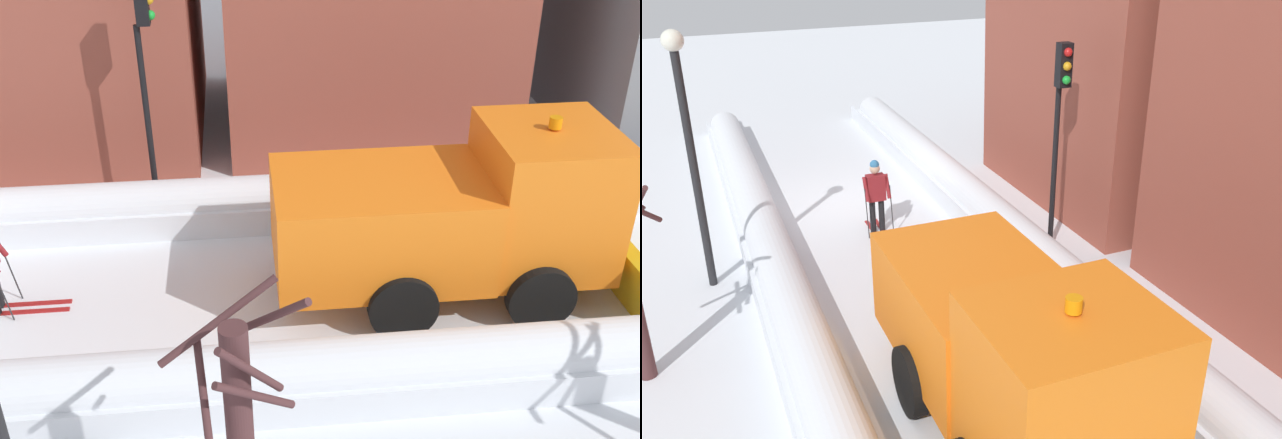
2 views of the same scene
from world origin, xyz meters
TOP-DOWN VIEW (x-y plane):
  - ground_plane at (0.00, 10.00)m, footprint 80.00×80.00m
  - snowbank_left at (-2.54, 10.00)m, footprint 1.10×36.00m
  - snowbank_right at (2.54, 10.00)m, footprint 1.10×36.00m
  - plow_truck at (0.14, 9.46)m, footprint 3.20×5.98m
  - traffic_light_pole at (-3.49, 4.31)m, footprint 0.28×0.42m

SIDE VIEW (x-z plane):
  - ground_plane at x=0.00m, z-range 0.00..0.00m
  - snowbank_right at x=2.54m, z-range -0.08..0.88m
  - snowbank_left at x=-2.54m, z-range -0.07..0.92m
  - plow_truck at x=0.14m, z-range -0.08..3.04m
  - traffic_light_pole at x=-3.49m, z-range 0.92..5.56m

